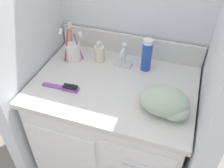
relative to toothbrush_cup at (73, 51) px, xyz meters
name	(u,v)px	position (x,y,z in m)	size (l,w,h in m)	color
ground_plane	(113,163)	(0.28, -0.13, -0.79)	(6.00, 6.00, 0.00)	slate
wall_left	(18,1)	(-0.18, -0.13, 0.31)	(0.08, 0.67, 2.20)	silver
vanity	(113,129)	(0.28, -0.13, -0.41)	(0.82, 0.60, 0.73)	white
backsplash	(130,45)	(0.28, 0.15, 0.01)	(0.82, 0.02, 0.12)	silver
sink_faucet	(123,58)	(0.28, 0.03, -0.01)	(0.09, 0.09, 0.14)	silver
toothbrush_cup	(73,51)	(0.00, 0.00, 0.00)	(0.10, 0.10, 0.20)	white
soap_dispenser	(99,53)	(0.14, 0.03, 0.00)	(0.05, 0.06, 0.13)	beige
shaving_cream_can	(147,55)	(0.41, 0.04, 0.04)	(0.05, 0.05, 0.18)	#234CB2
hairbrush	(65,88)	(0.07, -0.25, -0.04)	(0.19, 0.04, 0.03)	purple
hand_towel	(166,103)	(0.56, -0.24, 0.00)	(0.22, 0.17, 0.12)	#A8BCA3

